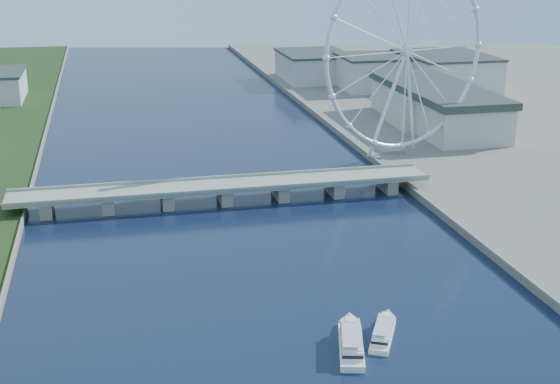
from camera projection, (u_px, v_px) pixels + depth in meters
name	position (u px, v px, depth m)	size (l,w,h in m)	color
westminster_bridge	(224.00, 190.00, 408.03)	(220.00, 22.00, 9.50)	gray
london_eye	(407.00, 52.00, 465.50)	(113.60, 39.12, 124.30)	silver
county_hall	(435.00, 129.00, 567.32)	(54.00, 144.00, 35.00)	beige
city_skyline	(223.00, 83.00, 654.46)	(505.00, 280.00, 32.00)	beige
tour_boat_near	(351.00, 350.00, 261.33)	(8.35, 32.52, 7.21)	white
tour_boat_far	(383.00, 339.00, 268.89)	(6.90, 27.13, 5.97)	white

